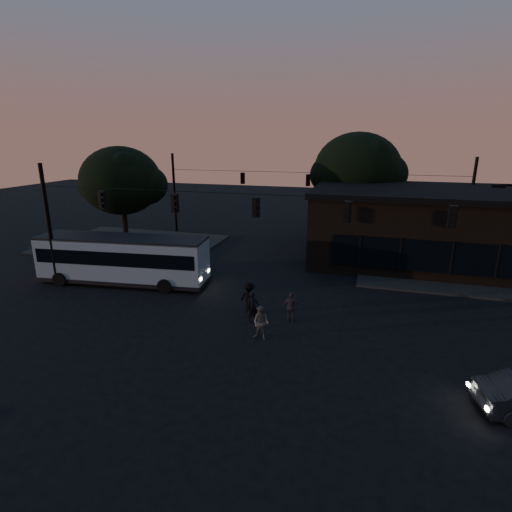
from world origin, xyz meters
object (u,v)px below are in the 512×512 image
(bus, at_px, (123,257))
(pedestrian_a, at_px, (252,307))
(pedestrian_b, at_px, (261,323))
(pedestrian_c, at_px, (291,307))
(building, at_px, (419,225))
(pedestrian_d, at_px, (249,298))

(bus, bearing_deg, pedestrian_a, -24.51)
(pedestrian_b, height_order, pedestrian_c, pedestrian_b)
(building, distance_m, pedestrian_c, 14.75)
(pedestrian_b, xyz_separation_m, pedestrian_d, (-1.37, 2.59, 0.05))
(pedestrian_b, relative_size, pedestrian_c, 1.03)
(bus, bearing_deg, pedestrian_b, -30.78)
(bus, bearing_deg, pedestrian_c, -18.86)
(building, distance_m, bus, 20.99)
(pedestrian_c, bearing_deg, pedestrian_b, 64.60)
(building, height_order, pedestrian_b, building)
(bus, height_order, pedestrian_d, bus)
(building, height_order, pedestrian_d, building)
(pedestrian_c, xyz_separation_m, pedestrian_d, (-2.31, 0.40, 0.07))
(pedestrian_c, bearing_deg, building, -120.37)
(building, height_order, pedestrian_a, building)
(pedestrian_c, distance_m, pedestrian_d, 2.35)
(pedestrian_b, bearing_deg, pedestrian_d, 127.86)
(pedestrian_b, bearing_deg, building, 72.53)
(pedestrian_b, relative_size, pedestrian_d, 0.94)
(pedestrian_a, distance_m, pedestrian_c, 1.93)
(bus, height_order, pedestrian_c, bus)
(pedestrian_a, bearing_deg, bus, 134.22)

